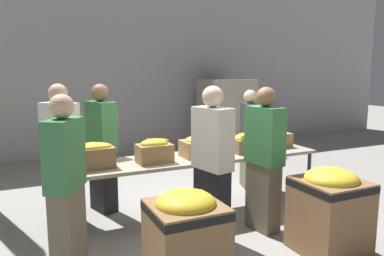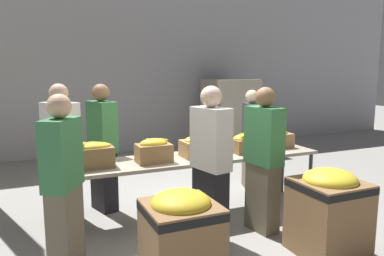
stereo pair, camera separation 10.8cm
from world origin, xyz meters
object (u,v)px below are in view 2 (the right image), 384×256
object	(u,v)px
volunteer_1	(263,161)
banana_box_1	(154,150)
banana_box_3	(246,143)
volunteer_3	(211,165)
pallet_stack_0	(230,116)
volunteer_4	(251,140)
volunteer_5	(63,184)
donation_bin_0	(181,238)
volunteer_2	(103,149)
volunteer_0	(62,153)
banana_box_0	(92,155)
banana_box_2	(200,146)
sorting_table	(198,160)
banana_box_4	(277,138)
donation_bin_1	(328,209)

from	to	relation	value
volunteer_1	banana_box_1	bearing A→B (deg)	51.09
banana_box_3	volunteer_3	size ratio (longest dim) A/B	0.24
volunteer_1	pallet_stack_0	bearing A→B (deg)	-32.56
volunteer_4	volunteer_5	bearing A→B (deg)	-46.71
donation_bin_0	banana_box_1	bearing A→B (deg)	81.18
banana_box_3	volunteer_3	bearing A→B (deg)	-141.80
volunteer_2	volunteer_4	distance (m)	2.32
volunteer_0	pallet_stack_0	bearing A→B (deg)	85.79
banana_box_0	banana_box_2	size ratio (longest dim) A/B	0.99
sorting_table	banana_box_2	distance (m)	0.19
volunteer_4	donation_bin_0	distance (m)	3.03
banana_box_1	volunteer_1	world-z (taller)	volunteer_1
volunteer_0	volunteer_5	world-z (taller)	volunteer_0
volunteer_3	pallet_stack_0	xyz separation A→B (m)	(2.49, 4.01, -0.03)
banana_box_0	banana_box_3	world-z (taller)	banana_box_0
volunteer_3	donation_bin_0	world-z (taller)	volunteer_3
banana_box_0	banana_box_2	bearing A→B (deg)	0.83
banana_box_0	donation_bin_0	world-z (taller)	banana_box_0
volunteer_5	volunteer_2	bearing A→B (deg)	6.88
banana_box_3	banana_box_4	distance (m)	0.58
volunteer_4	donation_bin_0	size ratio (longest dim) A/B	1.78
volunteer_2	banana_box_1	bearing A→B (deg)	14.94
banana_box_3	volunteer_4	bearing A→B (deg)	53.06
donation_bin_0	banana_box_4	bearing A→B (deg)	36.41
sorting_table	volunteer_3	world-z (taller)	volunteer_3
volunteer_3	volunteer_5	distance (m)	1.51
pallet_stack_0	volunteer_4	bearing A→B (deg)	-112.52
banana_box_0	banana_box_3	distance (m)	2.00
banana_box_1	banana_box_3	bearing A→B (deg)	1.47
volunteer_0	volunteer_1	world-z (taller)	volunteer_0
banana_box_2	volunteer_0	xyz separation A→B (m)	(-1.62, 0.59, -0.07)
banana_box_0	volunteer_1	world-z (taller)	volunteer_1
sorting_table	donation_bin_0	distance (m)	1.71
banana_box_2	donation_bin_0	bearing A→B (deg)	-120.24
banana_box_4	volunteer_5	size ratio (longest dim) A/B	0.25
banana_box_3	banana_box_4	xyz separation A→B (m)	(0.57, 0.10, 0.00)
volunteer_3	donation_bin_1	xyz separation A→B (m)	(0.96, -0.76, -0.38)
donation_bin_1	pallet_stack_0	xyz separation A→B (m)	(1.54, 4.77, 0.35)
banana_box_2	banana_box_4	world-z (taller)	banana_box_4
volunteer_2	donation_bin_1	bearing A→B (deg)	23.74
sorting_table	banana_box_3	size ratio (longest dim) A/B	8.03
banana_box_1	banana_box_4	xyz separation A→B (m)	(1.86, 0.13, -0.01)
banana_box_4	pallet_stack_0	xyz separation A→B (m)	(1.07, 3.24, -0.09)
volunteer_5	volunteer_0	bearing A→B (deg)	26.75
sorting_table	volunteer_5	size ratio (longest dim) A/B	1.97
donation_bin_0	donation_bin_1	bearing A→B (deg)	0.00
banana_box_2	volunteer_1	distance (m)	0.86
sorting_table	volunteer_3	xyz separation A→B (m)	(-0.17, -0.72, 0.12)
volunteer_0	volunteer_3	xyz separation A→B (m)	(1.42, -1.29, -0.00)
banana_box_3	donation_bin_1	xyz separation A→B (m)	(0.10, -1.43, -0.43)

